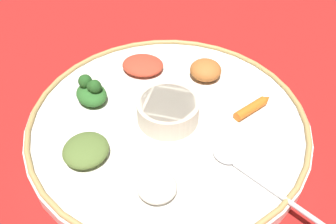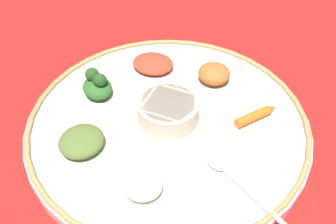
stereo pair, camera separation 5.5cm
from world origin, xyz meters
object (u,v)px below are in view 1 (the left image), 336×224
carrot_near_spoon (253,107)px  spoon (250,174)px  center_bowl (168,110)px  greens_pile (91,92)px

carrot_near_spoon → spoon: bearing=26.5°
center_bowl → greens_pile: greens_pile is taller
center_bowl → carrot_near_spoon: bearing=135.9°
greens_pile → carrot_near_spoon: size_ratio=0.86×
center_bowl → carrot_near_spoon: 0.14m
carrot_near_spoon → center_bowl: bearing=-44.1°
spoon → greens_pile: bearing=-85.2°
spoon → greens_pile: (0.02, -0.27, 0.02)m
spoon → greens_pile: greens_pile is taller
greens_pile → carrot_near_spoon: 0.26m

